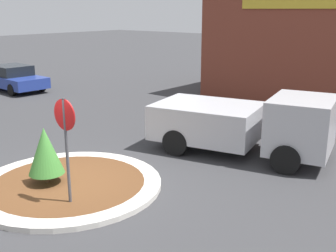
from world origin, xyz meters
TOP-DOWN VIEW (x-y plane):
  - ground_plane at (0.00, 0.00)m, footprint 120.00×120.00m
  - traffic_island at (0.00, 0.00)m, footprint 4.71×4.71m
  - stop_sign at (0.95, -0.67)m, footprint 0.70×0.07m
  - island_shrub at (-0.37, -0.35)m, footprint 0.89×0.89m
  - utility_truck at (2.12, 5.10)m, footprint 5.76×3.44m
  - parked_sedan_blue at (-13.04, 6.37)m, footprint 4.33×2.10m

SIDE VIEW (x-z plane):
  - ground_plane at x=0.00m, z-range 0.00..0.00m
  - traffic_island at x=0.00m, z-range 0.00..0.13m
  - parked_sedan_blue at x=-13.04m, z-range 0.00..1.38m
  - island_shrub at x=-0.37m, z-range 0.26..1.70m
  - utility_truck at x=2.12m, z-range 0.02..1.95m
  - stop_sign at x=0.95m, z-range 0.49..3.02m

